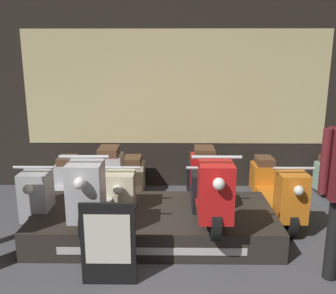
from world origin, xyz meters
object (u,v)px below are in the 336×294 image
Objects in this scene: scooter_display_left at (100,182)px; scooter_backrow_0 at (55,187)px; scooter_display_right at (209,183)px; price_sign_board at (108,244)px; scooter_backrow_2 at (201,188)px; scooter_backrow_1 at (128,187)px; scooter_backrow_3 at (275,188)px.

scooter_backrow_0 is at bearing 137.08° from scooter_display_left.
scooter_display_right is 1.38m from price_sign_board.
scooter_backrow_0 and scooter_backrow_2 have the same top height.
scooter_display_left is 1.00× the size of scooter_backrow_2.
scooter_backrow_1 is at bearing 0.00° from scooter_backrow_0.
scooter_backrow_0 is 2.27× the size of price_sign_board.
scooter_display_right is (1.22, 0.00, 0.00)m from scooter_display_left.
scooter_backrow_2 is 0.97m from scooter_backrow_3.
scooter_display_right is at bearing 0.00° from scooter_display_left.
scooter_display_right reaches higher than scooter_backrow_2.
scooter_display_right is 2.27× the size of price_sign_board.
scooter_backrow_1 is 1.63m from price_sign_board.
scooter_backrow_0 is (-1.96, 0.69, -0.31)m from scooter_display_right.
price_sign_board is at bearing -89.44° from scooter_backrow_1.
scooter_backrow_1 is 2.27× the size of price_sign_board.
scooter_backrow_1 is 1.93m from scooter_backrow_3.
scooter_backrow_0 is at bearing 121.10° from price_sign_board.
scooter_display_left is 1.41m from scooter_backrow_2.
scooter_backrow_2 is at bearing 91.93° from scooter_display_right.
scooter_backrow_0 is at bearing 180.00° from scooter_backrow_2.
scooter_backrow_0 is (-0.74, 0.69, -0.31)m from scooter_display_left.
scooter_backrow_1 is at bearing 145.15° from scooter_display_right.
scooter_display_left is at bearing 180.00° from scooter_display_right.
price_sign_board is (-0.95, -1.63, 0.06)m from scooter_backrow_2.
scooter_backrow_0 is at bearing 160.59° from scooter_display_right.
scooter_backrow_3 is at bearing 0.00° from scooter_backrow_2.
scooter_backrow_3 is at bearing 17.71° from scooter_display_left.
scooter_display_left is 2.27× the size of price_sign_board.
scooter_backrow_0 is 0.97m from scooter_backrow_1.
scooter_display_right is at bearing -143.84° from scooter_backrow_3.
scooter_display_left is at bearing -42.92° from scooter_backrow_0.
scooter_backrow_0 is 1.90m from price_sign_board.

